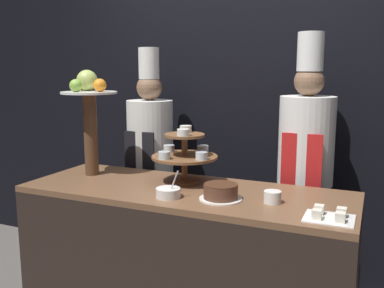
# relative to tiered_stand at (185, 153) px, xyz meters

# --- Properties ---
(wall_back) EXTENTS (10.00, 0.06, 2.80)m
(wall_back) POSITION_rel_tiered_stand_xyz_m (0.06, 0.85, 0.29)
(wall_back) COLOR black
(wall_back) RESTS_ON ground_plane
(buffet_counter) EXTENTS (1.92, 0.69, 0.92)m
(buffet_counter) POSITION_rel_tiered_stand_xyz_m (0.06, -0.13, -0.65)
(buffet_counter) COLOR black
(buffet_counter) RESTS_ON ground_plane
(tiered_stand) EXTENTS (0.40, 0.40, 0.34)m
(tiered_stand) POSITION_rel_tiered_stand_xyz_m (0.00, 0.00, 0.00)
(tiered_stand) COLOR brown
(tiered_stand) RESTS_ON buffet_counter
(fruit_pedestal) EXTENTS (0.36, 0.36, 0.68)m
(fruit_pedestal) POSITION_rel_tiered_stand_xyz_m (-0.66, -0.05, 0.26)
(fruit_pedestal) COLOR brown
(fruit_pedestal) RESTS_ON buffet_counter
(cake_round) EXTENTS (0.23, 0.23, 0.09)m
(cake_round) POSITION_rel_tiered_stand_xyz_m (0.32, -0.24, -0.14)
(cake_round) COLOR white
(cake_round) RESTS_ON buffet_counter
(cup_white) EXTENTS (0.09, 0.09, 0.06)m
(cup_white) POSITION_rel_tiered_stand_xyz_m (0.59, -0.19, -0.15)
(cup_white) COLOR white
(cup_white) RESTS_ON buffet_counter
(cake_square_tray) EXTENTS (0.23, 0.19, 0.05)m
(cake_square_tray) POSITION_rel_tiered_stand_xyz_m (0.89, -0.33, -0.17)
(cake_square_tray) COLOR white
(cake_square_tray) RESTS_ON buffet_counter
(serving_bowl_near) EXTENTS (0.13, 0.13, 0.15)m
(serving_bowl_near) POSITION_rel_tiered_stand_xyz_m (0.05, -0.32, -0.16)
(serving_bowl_near) COLOR white
(serving_bowl_near) RESTS_ON buffet_counter
(chef_left) EXTENTS (0.35, 0.35, 1.77)m
(chef_left) POSITION_rel_tiered_stand_xyz_m (-0.51, 0.49, -0.15)
(chef_left) COLOR #38332D
(chef_left) RESTS_ON ground_plane
(chef_center_left) EXTENTS (0.36, 0.36, 1.84)m
(chef_center_left) POSITION_rel_tiered_stand_xyz_m (0.65, 0.49, -0.11)
(chef_center_left) COLOR #38332D
(chef_center_left) RESTS_ON ground_plane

